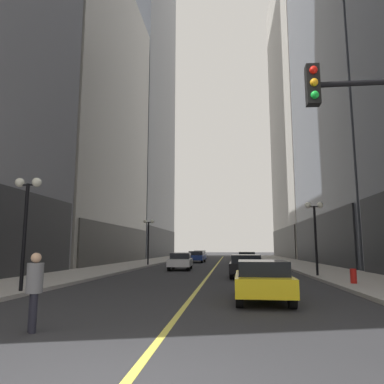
# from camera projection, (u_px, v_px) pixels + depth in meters

# --- Properties ---
(ground_plane) EXTENTS (200.00, 200.00, 0.00)m
(ground_plane) POSITION_uv_depth(u_px,v_px,m) (217.00, 264.00, 38.66)
(ground_plane) COLOR #2D2D30
(sidewalk_left) EXTENTS (4.50, 78.00, 0.15)m
(sidewalk_left) POSITION_uv_depth(u_px,v_px,m) (142.00, 263.00, 39.51)
(sidewalk_left) COLOR #ADA8A0
(sidewalk_left) RESTS_ON ground
(sidewalk_right) EXTENTS (4.50, 78.00, 0.15)m
(sidewalk_right) POSITION_uv_depth(u_px,v_px,m) (296.00, 264.00, 37.83)
(sidewalk_right) COLOR #ADA8A0
(sidewalk_right) RESTS_ON ground
(lane_centre_stripe) EXTENTS (0.16, 70.00, 0.01)m
(lane_centre_stripe) POSITION_uv_depth(u_px,v_px,m) (217.00, 264.00, 38.66)
(lane_centre_stripe) COLOR #E5D64C
(lane_centre_stripe) RESTS_ON ground
(building_left_mid) EXTENTS (13.66, 24.00, 33.99)m
(building_left_mid) POSITION_uv_depth(u_px,v_px,m) (69.00, 117.00, 42.49)
(building_left_mid) COLOR #A8A399
(building_left_mid) RESTS_ON ground
(building_left_far) EXTENTS (12.44, 26.00, 73.54)m
(building_left_far) POSITION_uv_depth(u_px,v_px,m) (134.00, 66.00, 70.50)
(building_left_far) COLOR slate
(building_left_far) RESTS_ON ground
(building_right_far) EXTENTS (14.46, 26.00, 53.38)m
(building_right_far) POSITION_uv_depth(u_px,v_px,m) (318.00, 108.00, 65.48)
(building_right_far) COLOR #A8A399
(building_right_far) RESTS_ON ground
(car_yellow) EXTENTS (1.86, 4.14, 1.32)m
(car_yellow) POSITION_uv_depth(u_px,v_px,m) (262.00, 279.00, 11.94)
(car_yellow) COLOR yellow
(car_yellow) RESTS_ON ground
(car_black) EXTENTS (2.02, 4.70, 1.32)m
(car_black) POSITION_uv_depth(u_px,v_px,m) (246.00, 265.00, 21.66)
(car_black) COLOR black
(car_black) RESTS_ON ground
(car_white) EXTENTS (1.88, 4.22, 1.32)m
(car_white) POSITION_uv_depth(u_px,v_px,m) (181.00, 261.00, 28.74)
(car_white) COLOR silver
(car_white) RESTS_ON ground
(car_green) EXTENTS (1.84, 4.22, 1.32)m
(car_green) POSITION_uv_depth(u_px,v_px,m) (247.00, 258.00, 35.64)
(car_green) COLOR #196038
(car_green) RESTS_ON ground
(car_blue) EXTENTS (2.02, 4.32, 1.32)m
(car_blue) POSITION_uv_depth(u_px,v_px,m) (197.00, 256.00, 43.02)
(car_blue) COLOR navy
(car_blue) RESTS_ON ground
(car_silver) EXTENTS (1.90, 4.19, 1.32)m
(car_silver) POSITION_uv_depth(u_px,v_px,m) (200.00, 255.00, 52.69)
(car_silver) COLOR #B7B7BC
(car_silver) RESTS_ON ground
(pedestrian_in_grey_suit) EXTENTS (0.48, 0.48, 1.63)m
(pedestrian_in_grey_suit) POSITION_uv_depth(u_px,v_px,m) (34.00, 286.00, 7.66)
(pedestrian_in_grey_suit) COLOR black
(pedestrian_in_grey_suit) RESTS_ON ground
(street_lamp_left_near) EXTENTS (1.06, 0.36, 4.43)m
(street_lamp_left_near) POSITION_uv_depth(u_px,v_px,m) (26.00, 208.00, 13.94)
(street_lamp_left_near) COLOR black
(street_lamp_left_near) RESTS_ON ground
(street_lamp_left_far) EXTENTS (1.06, 0.36, 4.43)m
(street_lamp_left_far) POSITION_uv_depth(u_px,v_px,m) (148.00, 232.00, 34.82)
(street_lamp_left_far) COLOR black
(street_lamp_left_far) RESTS_ON ground
(street_lamp_right_mid) EXTENTS (1.06, 0.36, 4.43)m
(street_lamp_right_mid) POSITION_uv_depth(u_px,v_px,m) (315.00, 222.00, 21.44)
(street_lamp_right_mid) COLOR black
(street_lamp_right_mid) RESTS_ON ground
(fire_hydrant_right) EXTENTS (0.28, 0.28, 0.80)m
(fire_hydrant_right) POSITION_uv_depth(u_px,v_px,m) (354.00, 278.00, 16.33)
(fire_hydrant_right) COLOR red
(fire_hydrant_right) RESTS_ON ground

